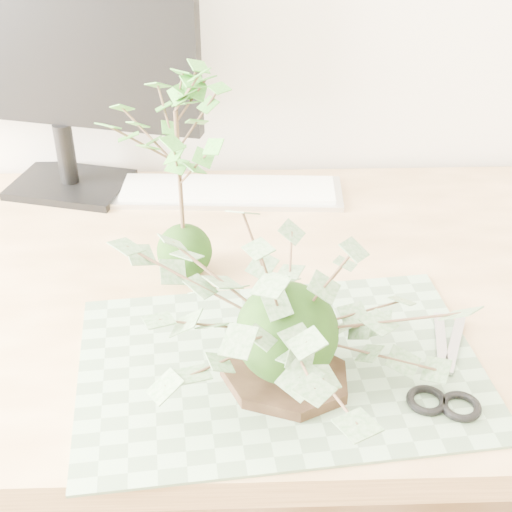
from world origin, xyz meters
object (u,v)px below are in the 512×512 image
object	(u,v)px
ivy_kokedama	(288,293)
desk	(250,329)
maple_kokedama	(176,125)
keyboard	(228,191)
monitor	(50,47)

from	to	relation	value
ivy_kokedama	desk	bearing A→B (deg)	100.00
ivy_kokedama	maple_kokedama	distance (m)	0.28
ivy_kokedama	keyboard	distance (m)	0.49
desk	ivy_kokedama	distance (m)	0.31
desk	monitor	size ratio (longest dim) A/B	3.40
desk	keyboard	size ratio (longest dim) A/B	4.08
desk	maple_kokedama	distance (m)	0.33
ivy_kokedama	monitor	bearing A→B (deg)	123.78
desk	ivy_kokedama	size ratio (longest dim) A/B	4.50
maple_kokedama	keyboard	world-z (taller)	maple_kokedama
maple_kokedama	monitor	distance (m)	0.35
desk	keyboard	xyz separation A→B (m)	(-0.03, 0.26, 0.09)
maple_kokedama	keyboard	bearing A→B (deg)	75.82
desk	ivy_kokedama	xyz separation A→B (m)	(0.04, -0.21, 0.22)
desk	maple_kokedama	bearing A→B (deg)	167.68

